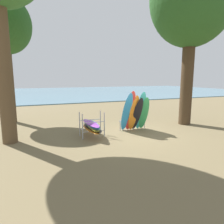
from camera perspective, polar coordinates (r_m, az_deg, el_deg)
The scene contains 5 objects.
ground_plane at distance 10.74m, azimuth 7.13°, elevation -6.19°, with size 80.00×80.00×0.00m, color brown.
lake_water at distance 40.91m, azimuth -14.91°, elevation 5.38°, with size 80.00×36.00×0.10m, color slate.
tree_mid_behind at distance 15.00m, azimuth -27.91°, elevation 20.68°, with size 3.09×3.09×7.93m.
leaning_board_pile at distance 11.12m, azimuth 6.59°, elevation -0.17°, with size 1.69×0.96×2.27m.
board_storage_rack at distance 10.12m, azimuth -5.68°, elevation -3.93°, with size 1.15×2.13×1.25m.
Camera 1 is at (-5.07, -9.00, 2.94)m, focal length 32.28 mm.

